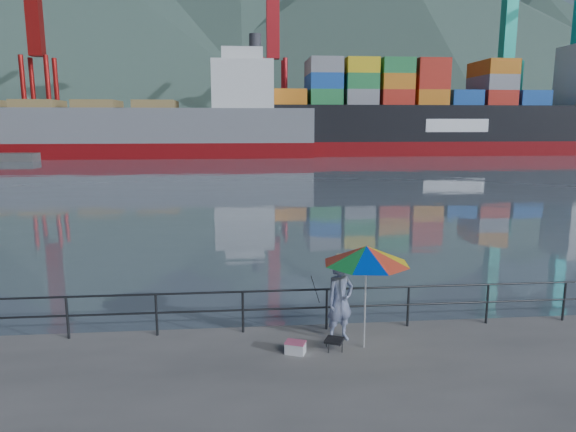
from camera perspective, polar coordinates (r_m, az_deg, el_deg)
The scene contains 13 objects.
harbor_water at distance 139.92m, azimuth -4.92°, elevation 8.26°, with size 500.00×280.00×0.00m, color slate.
far_dock at distance 103.53m, azimuth 0.83°, elevation 7.59°, with size 200.00×40.00×0.40m, color #514F4C.
guardrail at distance 12.37m, azimuth -0.32°, elevation -10.38°, with size 22.00×0.06×1.03m.
mountains at distance 223.30m, azimuth 5.31°, elevation 18.15°, with size 600.00×332.80×80.00m.
port_cranes at distance 99.76m, azimuth 14.05°, elevation 16.40°, with size 116.00×28.00×38.40m.
container_stacks at distance 109.80m, azimuth 14.22°, elevation 8.95°, with size 58.00×8.40×7.80m.
fisherman at distance 11.79m, azimuth 5.80°, elevation -9.36°, with size 0.68×0.45×1.86m, color navy.
beach_umbrella at distance 11.12m, azimuth 8.71°, elevation -4.29°, with size 2.30×2.30×2.31m.
folding_stool at distance 11.59m, azimuth 5.15°, elevation -13.99°, with size 0.50×0.50×0.25m.
cooler_bag at distance 11.39m, azimuth 0.82°, elevation -14.47°, with size 0.41×0.27×0.24m, color silver.
fishing_rod at distance 12.88m, azimuth 3.04°, elevation -12.03°, with size 0.02×0.02×2.19m, color black.
bulk_carrier at distance 81.87m, azimuth -16.71°, elevation 9.28°, with size 57.49×9.95×14.50m.
container_ship at distance 90.35m, azimuth 17.94°, elevation 10.39°, with size 64.52×10.75×18.10m.
Camera 1 is at (-1.00, -9.83, 4.89)m, focal length 32.00 mm.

